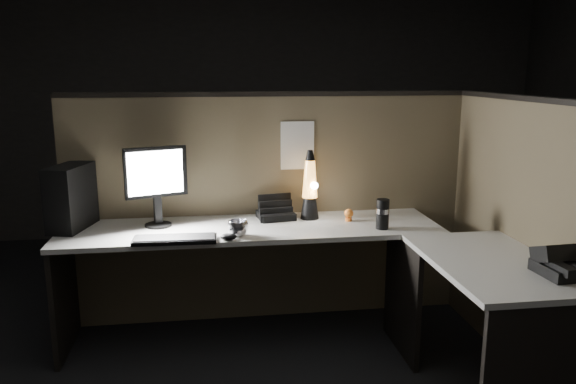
{
  "coord_description": "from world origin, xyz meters",
  "views": [
    {
      "loc": [
        -0.4,
        -2.7,
        1.67
      ],
      "look_at": [
        0.04,
        0.35,
        0.99
      ],
      "focal_mm": 35.0,
      "sensor_mm": 36.0,
      "label": 1
    }
  ],
  "objects": [
    {
      "name": "keyboard",
      "position": [
        -0.6,
        0.35,
        0.74
      ],
      "size": [
        0.47,
        0.17,
        0.02
      ],
      "primitive_type": "cube",
      "rotation": [
        0.0,
        0.0,
        -0.04
      ],
      "color": "black",
      "rests_on": "desk"
    },
    {
      "name": "clip_lamp",
      "position": [
        0.25,
        0.75,
        0.88
      ],
      "size": [
        0.05,
        0.2,
        0.25
      ],
      "color": "silver",
      "rests_on": "desk"
    },
    {
      "name": "desk_phone",
      "position": [
        1.24,
        -0.42,
        0.79
      ],
      "size": [
        0.27,
        0.28,
        0.15
      ],
      "rotation": [
        0.0,
        0.0,
        0.06
      ],
      "color": "black",
      "rests_on": "desk"
    },
    {
      "name": "desk",
      "position": [
        0.18,
        0.25,
        0.58
      ],
      "size": [
        2.6,
        1.6,
        0.73
      ],
      "color": "beige",
      "rests_on": "ground"
    },
    {
      "name": "figurine",
      "position": [
        0.47,
        0.64,
        0.78
      ],
      "size": [
        0.06,
        0.06,
        0.06
      ],
      "primitive_type": "sphere",
      "color": "orange",
      "rests_on": "desk"
    },
    {
      "name": "lava_lamp",
      "position": [
        0.24,
        0.73,
        0.91
      ],
      "size": [
        0.12,
        0.12,
        0.44
      ],
      "color": "black",
      "rests_on": "desk"
    },
    {
      "name": "steel_mug",
      "position": [
        -0.24,
        0.41,
        0.78
      ],
      "size": [
        0.13,
        0.13,
        0.09
      ],
      "primitive_type": "imported",
      "rotation": [
        0.0,
        0.0,
        -0.11
      ],
      "color": "silver",
      "rests_on": "desk"
    },
    {
      "name": "monitor",
      "position": [
        -0.72,
        0.7,
        1.02
      ],
      "size": [
        0.37,
        0.18,
        0.49
      ],
      "rotation": [
        0.0,
        0.0,
        0.35
      ],
      "color": "black",
      "rests_on": "desk"
    },
    {
      "name": "room_shell",
      "position": [
        0.0,
        0.0,
        1.62
      ],
      "size": [
        6.0,
        6.0,
        6.0
      ],
      "color": "silver",
      "rests_on": "ground"
    },
    {
      "name": "pinned_paper",
      "position": [
        0.18,
        0.9,
        1.18
      ],
      "size": [
        0.22,
        0.0,
        0.31
      ],
      "primitive_type": "cube",
      "color": "white",
      "rests_on": "partition_back"
    },
    {
      "name": "partition_right",
      "position": [
        1.33,
        0.1,
        0.75
      ],
      "size": [
        0.06,
        1.66,
        1.5
      ],
      "primitive_type": "cube",
      "color": "brown",
      "rests_on": "ground"
    },
    {
      "name": "partition_back",
      "position": [
        0.0,
        0.93,
        0.75
      ],
      "size": [
        2.66,
        0.06,
        1.5
      ],
      "primitive_type": "cube",
      "color": "brown",
      "rests_on": "ground"
    },
    {
      "name": "travel_mug",
      "position": [
        0.63,
        0.44,
        0.82
      ],
      "size": [
        0.08,
        0.08,
        0.18
      ],
      "primitive_type": "cylinder",
      "color": "black",
      "rests_on": "desk"
    },
    {
      "name": "mouse",
      "position": [
        -0.3,
        0.34,
        0.75
      ],
      "size": [
        0.1,
        0.07,
        0.04
      ],
      "primitive_type": "ellipsoid",
      "rotation": [
        0.0,
        0.0,
        -0.08
      ],
      "color": "black",
      "rests_on": "desk"
    },
    {
      "name": "organizer",
      "position": [
        0.02,
        0.77,
        0.77
      ],
      "size": [
        0.25,
        0.23,
        0.17
      ],
      "rotation": [
        0.0,
        0.0,
        0.17
      ],
      "color": "black",
      "rests_on": "desk"
    },
    {
      "name": "pc_tower",
      "position": [
        -1.22,
        0.72,
        0.92
      ],
      "size": [
        0.25,
        0.4,
        0.38
      ],
      "primitive_type": "cube",
      "rotation": [
        0.0,
        0.0,
        -0.25
      ],
      "color": "black",
      "rests_on": "desk"
    }
  ]
}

